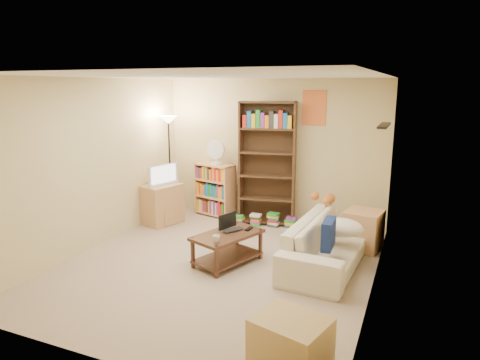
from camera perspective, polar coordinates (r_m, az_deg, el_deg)
The scene contains 19 objects.
room at distance 5.48m, azimuth -3.12°, elevation 4.48°, with size 4.50×4.54×2.52m.
sofa at distance 5.98m, azimuth 11.79°, elevation -8.12°, with size 0.95×2.14×0.61m, color beige.
navy_pillow at distance 5.45m, azimuth 11.72°, elevation -7.06°, with size 0.40×0.12×0.36m, color navy.
cream_blanket at distance 5.92m, azimuth 13.43°, elevation -6.17°, with size 0.56×0.40×0.24m, color silver.
tabby_cat at distance 6.67m, azimuth 11.47°, elevation -2.44°, with size 0.48×0.19×0.17m.
coffee_table at distance 5.87m, azimuth -1.69°, elevation -8.52°, with size 0.84×1.09×0.43m.
laptop at distance 5.88m, azimuth -0.71°, elevation -6.80°, with size 0.33×0.36×0.02m, color black.
laptop_screen at distance 5.94m, azimuth -1.69°, elevation -5.43°, with size 0.01×0.32×0.21m, color white.
mug at distance 5.51m, azimuth -3.18°, elevation -7.81°, with size 0.13×0.13×0.09m, color silver.
tv_remote at distance 5.97m, azimuth 1.22°, elevation -6.52°, with size 0.05×0.17×0.02m, color black.
tv_stand at distance 7.65m, azimuth -10.37°, elevation -3.16°, with size 0.46×0.65×0.70m, color tan.
television at distance 7.52m, azimuth -10.52°, elevation 0.72°, with size 0.27×0.62×0.36m, color black.
tall_bookshelf at distance 7.36m, azimuth 3.65°, elevation 2.61°, with size 1.00×0.48×2.13m.
short_bookshelf at distance 7.95m, azimuth -3.41°, elevation -1.32°, with size 0.81×0.48×0.98m.
desk_fan at distance 7.75m, azimuth -3.27°, elevation 3.76°, with size 0.35×0.20×0.45m.
floor_lamp at distance 7.68m, azimuth -9.46°, elevation 5.61°, with size 0.32×0.32×1.87m.
side_table at distance 6.63m, azimuth 16.06°, elevation -6.41°, with size 0.51×0.51×0.58m, color tan.
end_cabinet at distance 3.88m, azimuth 6.76°, elevation -21.07°, with size 0.59×0.49×0.49m, color tan.
book_stacks at distance 7.46m, azimuth 3.45°, elevation -5.37°, with size 1.08×0.34×0.24m.
Camera 1 is at (2.39, -4.87, 2.38)m, focal length 32.00 mm.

